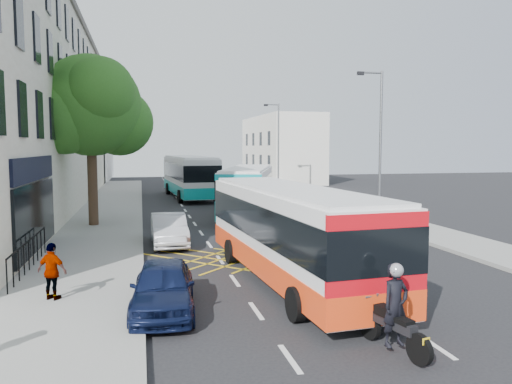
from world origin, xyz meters
TOP-DOWN VIEW (x-y plane):
  - ground at (0.00, 0.00)m, footprint 120.00×120.00m
  - pavement_left at (-8.50, 15.00)m, footprint 5.00×70.00m
  - pavement_right at (7.50, 15.00)m, footprint 3.00×70.00m
  - terrace_main at (-14.00, 24.49)m, footprint 8.30×45.00m
  - terrace_far at (-14.00, 55.00)m, footprint 8.00×20.00m
  - building_right at (11.00, 48.00)m, footprint 6.00×18.00m
  - street_tree at (-8.51, 14.97)m, footprint 6.30×5.70m
  - lamp_near at (6.20, 12.00)m, footprint 1.45×0.15m
  - lamp_far at (6.20, 32.00)m, footprint 1.45×0.15m
  - railings at (-9.70, 5.30)m, footprint 0.08×5.60m
  - bus_near at (-1.50, 2.60)m, footprint 3.22×10.73m
  - bus_mid at (0.41, 17.81)m, footprint 5.56×10.83m
  - bus_far at (-2.09, 29.67)m, footprint 3.68×12.43m
  - motorbike at (-1.02, -3.15)m, footprint 0.78×2.08m
  - parked_car_blue at (-5.53, 0.44)m, footprint 1.87×4.01m
  - parked_car_silver at (-4.90, 9.30)m, footprint 1.48×4.10m
  - red_hatchback at (5.19, 19.37)m, footprint 1.92×4.48m
  - distant_car_grey at (-0.82, 39.80)m, footprint 2.23×4.71m
  - distant_car_silver at (3.79, 38.97)m, footprint 1.47×3.63m
  - distant_car_dark at (3.82, 49.59)m, footprint 1.82×4.03m
  - pedestrian_far at (-8.38, 1.70)m, footprint 0.96×0.78m

SIDE VIEW (x-z plane):
  - ground at x=0.00m, z-range 0.00..0.00m
  - pavement_left at x=-8.50m, z-range 0.00..0.15m
  - pavement_right at x=7.50m, z-range 0.00..0.15m
  - distant_car_silver at x=3.79m, z-range 0.00..1.23m
  - distant_car_dark at x=3.82m, z-range 0.00..1.28m
  - red_hatchback at x=5.19m, z-range 0.00..1.29m
  - distant_car_grey at x=-0.82m, z-range 0.00..1.30m
  - parked_car_blue at x=-5.53m, z-range 0.00..1.33m
  - parked_car_silver at x=-4.90m, z-range 0.00..1.35m
  - railings at x=-9.70m, z-range 0.15..1.29m
  - motorbike at x=-1.02m, z-range -0.06..1.81m
  - pedestrian_far at x=-8.38m, z-range 0.15..1.68m
  - bus_near at x=-1.50m, z-range 0.08..3.05m
  - bus_mid at x=0.41m, z-range 0.08..3.05m
  - bus_far at x=-2.09m, z-range 0.09..3.54m
  - building_right at x=11.00m, z-range 0.00..8.00m
  - lamp_near at x=6.20m, z-range 0.62..8.62m
  - lamp_far at x=6.20m, z-range 0.62..8.62m
  - terrace_far at x=-14.00m, z-range 0.00..10.00m
  - street_tree at x=-8.51m, z-range 1.89..10.69m
  - terrace_main at x=-14.00m, z-range 0.01..13.51m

